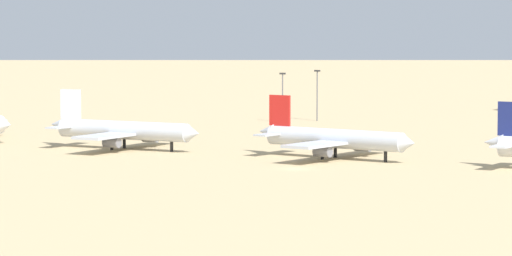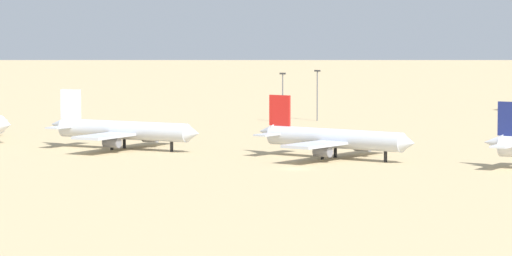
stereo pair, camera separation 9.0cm
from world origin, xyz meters
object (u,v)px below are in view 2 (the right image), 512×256
object	(u,v)px
parked_jet_white_3	(122,130)
light_pole_west	(317,91)
light_pole_mid	(283,93)
parked_jet_red_4	(333,139)

from	to	relation	value
parked_jet_white_3	light_pole_west	size ratio (longest dim) A/B	2.71
light_pole_mid	parked_jet_red_4	bearing A→B (deg)	-56.21
light_pole_west	parked_jet_red_4	bearing A→B (deg)	-61.80
parked_jet_white_3	light_pole_mid	world-z (taller)	light_pole_mid
light_pole_west	light_pole_mid	world-z (taller)	light_pole_west
parked_jet_white_3	parked_jet_red_4	bearing A→B (deg)	4.24
light_pole_west	light_pole_mid	size ratio (longest dim) A/B	1.04
light_pole_west	light_pole_mid	distance (m)	12.03
parked_jet_white_3	light_pole_mid	xyz separation A→B (m)	(-6.56, 90.02, 3.95)
parked_jet_red_4	light_pole_mid	size ratio (longest dim) A/B	2.77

